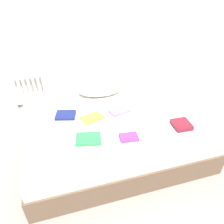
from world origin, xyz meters
name	(u,v)px	position (x,y,z in m)	size (l,w,h in m)	color
ground_plane	(113,145)	(0.00, 0.00, 0.00)	(8.00, 8.00, 0.00)	#9E998E
back_wall	(85,5)	(0.00, 1.35, 1.40)	(6.00, 0.10, 2.80)	silver
bed	(113,130)	(0.00, 0.00, 0.25)	(2.00, 1.50, 0.50)	brown
radiator	(30,88)	(-0.95, 1.20, 0.33)	(0.46, 0.04, 0.49)	white
pillow	(101,88)	(-0.02, 0.48, 0.56)	(0.59, 0.35, 0.13)	white
textbook_pink	(120,111)	(0.08, 0.00, 0.51)	(0.22, 0.13, 0.03)	pink
textbook_navy	(66,115)	(-0.52, 0.09, 0.51)	(0.21, 0.17, 0.03)	navy
textbook_purple	(129,137)	(0.02, -0.45, 0.51)	(0.18, 0.12, 0.03)	purple
textbook_white	(167,104)	(0.65, -0.04, 0.52)	(0.19, 0.16, 0.05)	white
textbook_green	(89,139)	(-0.35, -0.36, 0.51)	(0.24, 0.17, 0.03)	green
textbook_lime	(92,118)	(-0.25, -0.04, 0.51)	(0.23, 0.16, 0.02)	#8CC638
textbook_maroon	(182,125)	(0.61, -0.43, 0.52)	(0.18, 0.18, 0.05)	maroon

